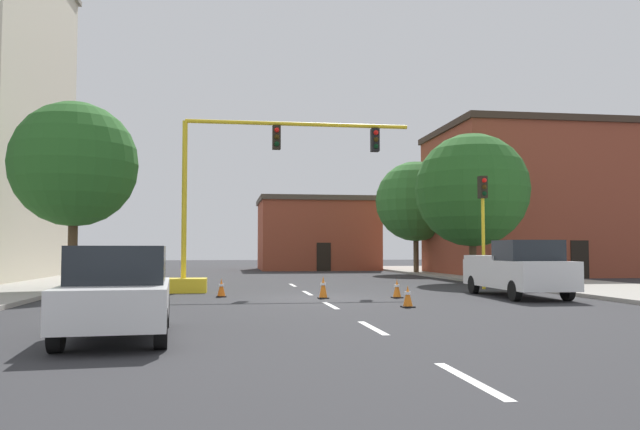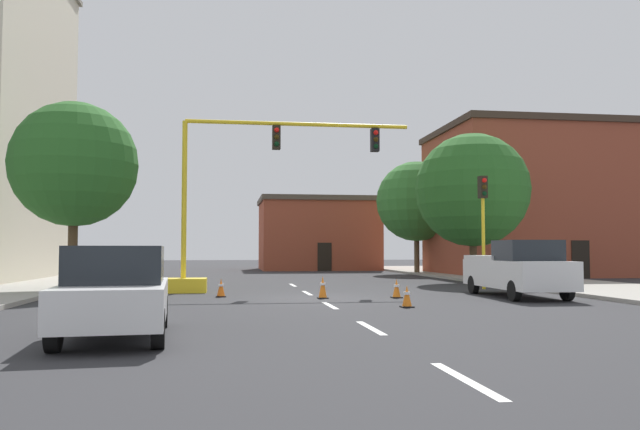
{
  "view_description": "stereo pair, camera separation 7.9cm",
  "coord_description": "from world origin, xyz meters",
  "px_view_note": "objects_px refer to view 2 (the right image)",
  "views": [
    {
      "loc": [
        -3.11,
        -21.92,
        1.67
      ],
      "look_at": [
        0.91,
        5.35,
        3.16
      ],
      "focal_mm": 35.86,
      "sensor_mm": 36.0,
      "label": 1
    },
    {
      "loc": [
        -3.04,
        -21.93,
        1.67
      ],
      "look_at": [
        0.91,
        5.35,
        3.16
      ],
      "focal_mm": 35.86,
      "sensor_mm": 36.0,
      "label": 2
    }
  ],
  "objects_px": {
    "traffic_light_pole_right": "(483,206)",
    "traffic_cone_roadside_c": "(221,288)",
    "tree_left_near": "(74,165)",
    "traffic_cone_roadside_d": "(407,297)",
    "tree_right_mid": "(472,190)",
    "traffic_cone_roadside_a": "(323,287)",
    "tree_right_far": "(416,201)",
    "traffic_cone_roadside_b": "(397,289)",
    "pickup_truck_white": "(517,269)",
    "sedan_white_near_left": "(116,291)",
    "traffic_signal_gantry": "(218,234)"
  },
  "relations": [
    {
      "from": "traffic_signal_gantry",
      "to": "tree_right_far",
      "type": "height_order",
      "value": "tree_right_far"
    },
    {
      "from": "traffic_cone_roadside_b",
      "to": "traffic_cone_roadside_d",
      "type": "bearing_deg",
      "value": -100.31
    },
    {
      "from": "traffic_light_pole_right",
      "to": "tree_right_far",
      "type": "height_order",
      "value": "tree_right_far"
    },
    {
      "from": "tree_left_near",
      "to": "sedan_white_near_left",
      "type": "relative_size",
      "value": 1.6
    },
    {
      "from": "tree_left_near",
      "to": "sedan_white_near_left",
      "type": "distance_m",
      "value": 14.24
    },
    {
      "from": "tree_left_near",
      "to": "traffic_cone_roadside_b",
      "type": "height_order",
      "value": "tree_left_near"
    },
    {
      "from": "tree_right_far",
      "to": "tree_left_near",
      "type": "distance_m",
      "value": 25.09
    },
    {
      "from": "traffic_signal_gantry",
      "to": "traffic_light_pole_right",
      "type": "relative_size",
      "value": 2.07
    },
    {
      "from": "tree_left_near",
      "to": "traffic_cone_roadside_d",
      "type": "height_order",
      "value": "tree_left_near"
    },
    {
      "from": "tree_right_mid",
      "to": "tree_left_near",
      "type": "relative_size",
      "value": 1.02
    },
    {
      "from": "sedan_white_near_left",
      "to": "traffic_cone_roadside_d",
      "type": "relative_size",
      "value": 7.25
    },
    {
      "from": "traffic_light_pole_right",
      "to": "tree_left_near",
      "type": "bearing_deg",
      "value": -179.7
    },
    {
      "from": "tree_right_mid",
      "to": "traffic_cone_roadside_d",
      "type": "distance_m",
      "value": 14.99
    },
    {
      "from": "sedan_white_near_left",
      "to": "traffic_cone_roadside_d",
      "type": "distance_m",
      "value": 9.05
    },
    {
      "from": "traffic_cone_roadside_b",
      "to": "traffic_cone_roadside_c",
      "type": "relative_size",
      "value": 1.01
    },
    {
      "from": "traffic_light_pole_right",
      "to": "traffic_cone_roadside_c",
      "type": "xyz_separation_m",
      "value": [
        -10.96,
        -2.95,
        -3.21
      ]
    },
    {
      "from": "traffic_signal_gantry",
      "to": "traffic_cone_roadside_c",
      "type": "bearing_deg",
      "value": -86.42
    },
    {
      "from": "tree_right_far",
      "to": "tree_left_near",
      "type": "height_order",
      "value": "tree_right_far"
    },
    {
      "from": "traffic_cone_roadside_b",
      "to": "traffic_cone_roadside_d",
      "type": "distance_m",
      "value": 3.59
    },
    {
      "from": "traffic_cone_roadside_a",
      "to": "traffic_signal_gantry",
      "type": "bearing_deg",
      "value": 133.57
    },
    {
      "from": "tree_right_mid",
      "to": "traffic_cone_roadside_d",
      "type": "height_order",
      "value": "tree_right_mid"
    },
    {
      "from": "tree_right_mid",
      "to": "traffic_cone_roadside_c",
      "type": "xyz_separation_m",
      "value": [
        -12.37,
        -7.68,
        -4.34
      ]
    },
    {
      "from": "sedan_white_near_left",
      "to": "traffic_signal_gantry",
      "type": "bearing_deg",
      "value": 82.46
    },
    {
      "from": "traffic_signal_gantry",
      "to": "tree_left_near",
      "type": "distance_m",
      "value": 6.14
    },
    {
      "from": "traffic_cone_roadside_b",
      "to": "pickup_truck_white",
      "type": "bearing_deg",
      "value": -3.09
    },
    {
      "from": "sedan_white_near_left",
      "to": "traffic_cone_roadside_d",
      "type": "height_order",
      "value": "sedan_white_near_left"
    },
    {
      "from": "tree_right_mid",
      "to": "pickup_truck_white",
      "type": "xyz_separation_m",
      "value": [
        -2.05,
        -9.22,
        -3.68
      ]
    },
    {
      "from": "traffic_cone_roadside_a",
      "to": "traffic_cone_roadside_d",
      "type": "bearing_deg",
      "value": -62.49
    },
    {
      "from": "traffic_signal_gantry",
      "to": "tree_right_mid",
      "type": "bearing_deg",
      "value": 21.9
    },
    {
      "from": "tree_right_mid",
      "to": "traffic_cone_roadside_c",
      "type": "relative_size",
      "value": 11.56
    },
    {
      "from": "traffic_light_pole_right",
      "to": "traffic_cone_roadside_a",
      "type": "relative_size",
      "value": 6.24
    },
    {
      "from": "pickup_truck_white",
      "to": "traffic_cone_roadside_a",
      "type": "distance_m",
      "value": 6.91
    },
    {
      "from": "traffic_signal_gantry",
      "to": "tree_right_far",
      "type": "relative_size",
      "value": 1.28
    },
    {
      "from": "tree_right_mid",
      "to": "traffic_cone_roadside_b",
      "type": "height_order",
      "value": "tree_right_mid"
    },
    {
      "from": "traffic_cone_roadside_a",
      "to": "traffic_cone_roadside_d",
      "type": "xyz_separation_m",
      "value": [
        1.91,
        -3.68,
        -0.07
      ]
    },
    {
      "from": "pickup_truck_white",
      "to": "tree_right_far",
      "type": "bearing_deg",
      "value": 82.62
    },
    {
      "from": "sedan_white_near_left",
      "to": "traffic_cone_roadside_a",
      "type": "relative_size",
      "value": 6.02
    },
    {
      "from": "traffic_signal_gantry",
      "to": "traffic_cone_roadside_a",
      "type": "height_order",
      "value": "traffic_signal_gantry"
    },
    {
      "from": "tree_right_far",
      "to": "traffic_cone_roadside_b",
      "type": "bearing_deg",
      "value": -108.67
    },
    {
      "from": "tree_left_near",
      "to": "pickup_truck_white",
      "type": "height_order",
      "value": "tree_left_near"
    },
    {
      "from": "tree_right_far",
      "to": "tree_left_near",
      "type": "relative_size",
      "value": 1.05
    },
    {
      "from": "traffic_cone_roadside_a",
      "to": "traffic_cone_roadside_c",
      "type": "distance_m",
      "value": 3.64
    },
    {
      "from": "traffic_cone_roadside_c",
      "to": "tree_right_mid",
      "type": "bearing_deg",
      "value": 31.83
    },
    {
      "from": "tree_right_far",
      "to": "traffic_cone_roadside_c",
      "type": "height_order",
      "value": "tree_right_far"
    },
    {
      "from": "traffic_light_pole_right",
      "to": "traffic_cone_roadside_b",
      "type": "bearing_deg",
      "value": -139.35
    },
    {
      "from": "tree_left_near",
      "to": "sedan_white_near_left",
      "type": "height_order",
      "value": "tree_left_near"
    },
    {
      "from": "traffic_cone_roadside_b",
      "to": "traffic_cone_roadside_d",
      "type": "relative_size",
      "value": 1.02
    },
    {
      "from": "traffic_light_pole_right",
      "to": "tree_right_mid",
      "type": "distance_m",
      "value": 5.07
    },
    {
      "from": "traffic_cone_roadside_c",
      "to": "traffic_cone_roadside_d",
      "type": "xyz_separation_m",
      "value": [
        5.37,
        -4.84,
        -0.01
      ]
    },
    {
      "from": "sedan_white_near_left",
      "to": "traffic_light_pole_right",
      "type": "bearing_deg",
      "value": 45.79
    }
  ]
}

